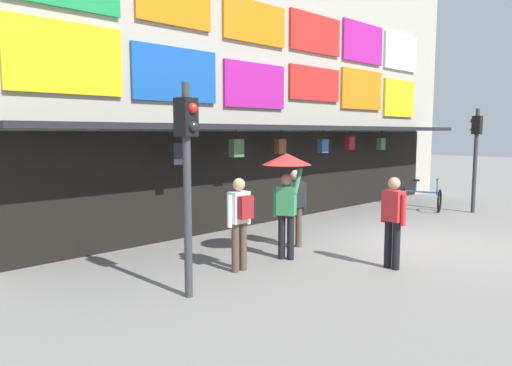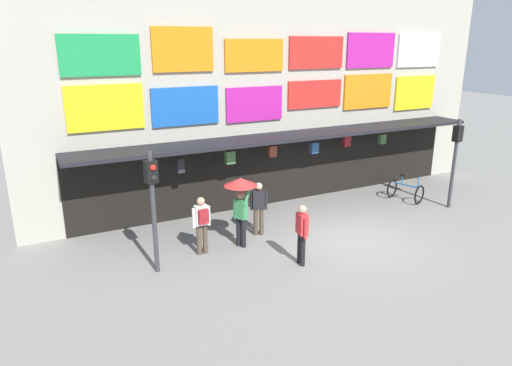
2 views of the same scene
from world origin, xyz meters
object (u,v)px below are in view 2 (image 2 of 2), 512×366
object	(u,v)px
traffic_light_near	(152,194)
pedestrian_in_green	(202,221)
pedestrian_in_blue	(302,231)
pedestrian_with_umbrella	(241,193)
bicycle_parked	(406,191)
pedestrian_in_yellow	(259,204)
traffic_light_far	(456,149)

from	to	relation	value
traffic_light_near	pedestrian_in_green	distance (m)	1.88
pedestrian_in_green	pedestrian_in_blue	distance (m)	2.78
pedestrian_in_blue	pedestrian_with_umbrella	bearing A→B (deg)	118.32
bicycle_parked	pedestrian_in_blue	distance (m)	6.82
pedestrian_in_green	pedestrian_in_yellow	xyz separation A→B (m)	(2.04, 0.52, 0.00)
traffic_light_near	pedestrian_with_umbrella	size ratio (longest dim) A/B	1.54
traffic_light_far	pedestrian_in_green	bearing A→B (deg)	177.42
traffic_light_near	pedestrian_with_umbrella	world-z (taller)	traffic_light_near
traffic_light_near	pedestrian_in_yellow	bearing A→B (deg)	15.47
pedestrian_in_blue	pedestrian_in_green	bearing A→B (deg)	140.06
traffic_light_far	pedestrian_with_umbrella	distance (m)	8.14
bicycle_parked	pedestrian_in_blue	world-z (taller)	pedestrian_in_blue
pedestrian_in_yellow	traffic_light_far	bearing A→B (deg)	-7.37
pedestrian_in_green	pedestrian_with_umbrella	bearing A→B (deg)	-1.29
bicycle_parked	pedestrian_in_yellow	world-z (taller)	pedestrian_in_yellow
pedestrian_with_umbrella	pedestrian_in_blue	world-z (taller)	pedestrian_with_umbrella
bicycle_parked	pedestrian_in_blue	size ratio (longest dim) A/B	0.79
traffic_light_far	pedestrian_with_umbrella	bearing A→B (deg)	177.24
traffic_light_far	pedestrian_with_umbrella	world-z (taller)	traffic_light_far
traffic_light_near	traffic_light_far	size ratio (longest dim) A/B	1.00
pedestrian_in_yellow	pedestrian_in_blue	xyz separation A→B (m)	(0.09, -2.30, -0.04)
traffic_light_near	bicycle_parked	xyz separation A→B (m)	(9.83, 1.27, -1.75)
pedestrian_with_umbrella	pedestrian_in_green	xyz separation A→B (m)	(-1.18, 0.03, -0.66)
traffic_light_near	pedestrian_in_yellow	distance (m)	3.77
traffic_light_far	pedestrian_in_yellow	xyz separation A→B (m)	(-7.26, 0.94, -1.16)
traffic_light_far	pedestrian_in_blue	xyz separation A→B (m)	(-7.17, -1.36, -1.19)
pedestrian_in_yellow	pedestrian_with_umbrella	bearing A→B (deg)	-147.48
traffic_light_far	traffic_light_near	bearing A→B (deg)	-179.90
traffic_light_far	bicycle_parked	xyz separation A→B (m)	(-0.89, 1.25, -1.75)
traffic_light_far	pedestrian_in_yellow	world-z (taller)	traffic_light_far
traffic_light_far	bicycle_parked	size ratio (longest dim) A/B	2.41
bicycle_parked	pedestrian_with_umbrella	xyz separation A→B (m)	(-7.22, -0.85, 1.25)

